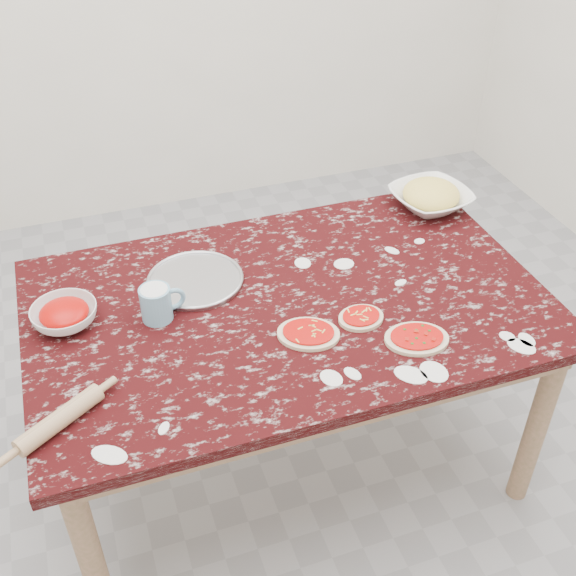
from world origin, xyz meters
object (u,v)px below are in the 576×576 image
(sauce_bowl, at_px, (65,316))
(flour_mug, at_px, (157,303))
(pizza_tray, at_px, (195,280))
(rolling_pin, at_px, (60,419))
(worktable, at_px, (288,321))
(cheese_bowl, at_px, (430,199))

(sauce_bowl, relative_size, flour_mug, 1.39)
(sauce_bowl, bearing_deg, pizza_tray, 10.55)
(sauce_bowl, distance_m, rolling_pin, 0.41)
(sauce_bowl, height_order, rolling_pin, sauce_bowl)
(worktable, bearing_deg, pizza_tray, 142.88)
(cheese_bowl, height_order, flour_mug, flour_mug)
(cheese_bowl, bearing_deg, rolling_pin, -154.92)
(pizza_tray, distance_m, flour_mug, 0.21)
(cheese_bowl, bearing_deg, worktable, -152.35)
(flour_mug, bearing_deg, cheese_bowl, 15.98)
(rolling_pin, bearing_deg, flour_mug, 47.47)
(pizza_tray, bearing_deg, worktable, -37.12)
(pizza_tray, height_order, flour_mug, flour_mug)
(flour_mug, relative_size, rolling_pin, 0.57)
(flour_mug, xyz_separation_m, rolling_pin, (-0.32, -0.34, -0.03))
(worktable, distance_m, rolling_pin, 0.78)
(worktable, height_order, flour_mug, flour_mug)
(sauce_bowl, distance_m, cheese_bowl, 1.37)
(worktable, bearing_deg, rolling_pin, -157.52)
(worktable, bearing_deg, sauce_bowl, 170.32)
(pizza_tray, bearing_deg, cheese_bowl, 10.32)
(pizza_tray, relative_size, rolling_pin, 1.23)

